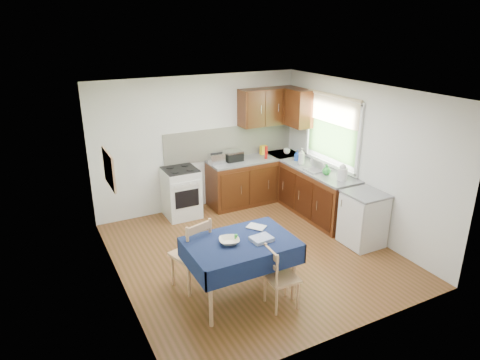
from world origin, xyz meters
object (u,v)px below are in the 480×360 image
dining_table (241,248)px  chair_near (279,275)px  chair_far (193,252)px  toaster (217,159)px  dish_rack (317,169)px  kettle (342,173)px  sandwich_press (233,156)px

dining_table → chair_near: 0.58m
chair_far → toaster: bearing=-137.4°
toaster → dish_rack: toaster is taller
dish_rack → kettle: kettle is taller
dining_table → sandwich_press: size_ratio=4.15×
sandwich_press → dish_rack: 1.62m
dining_table → toaster: (0.91, 2.72, 0.29)m
kettle → toaster: bearing=130.8°
chair_far → toaster: 2.66m
chair_far → sandwich_press: sandwich_press is taller
dining_table → toaster: 2.88m
dish_rack → kettle: size_ratio=1.49×
sandwich_press → dish_rack: (1.08, -1.20, -0.07)m
dining_table → chair_far: 0.69m
chair_far → chair_near: 1.18m
toaster → dish_rack: bearing=-43.9°
sandwich_press → dish_rack: bearing=-57.9°
chair_near → toaster: bearing=-7.3°
sandwich_press → kettle: kettle is taller
sandwich_press → kettle: (1.14, -1.80, 0.03)m
chair_near → chair_far: bearing=45.1°
chair_near → sandwich_press: size_ratio=2.60×
sandwich_press → chair_far: bearing=-137.0°
kettle → chair_near: bearing=-146.9°
toaster → kettle: 2.31m
toaster → dish_rack: size_ratio=0.69×
dining_table → dish_rack: 2.83m
dining_table → chair_near: chair_near is taller
dining_table → sandwich_press: bearing=42.9°
chair_near → dish_rack: (2.03, 1.95, 0.48)m
chair_far → dining_table: bearing=117.2°
chair_far → dish_rack: size_ratio=2.44×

